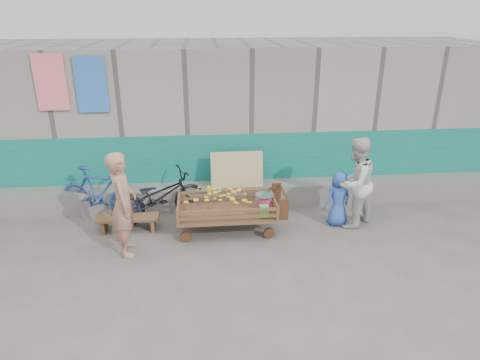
{
  "coord_description": "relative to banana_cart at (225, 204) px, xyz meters",
  "views": [
    {
      "loc": [
        -0.35,
        -5.42,
        3.69
      ],
      "look_at": [
        0.26,
        1.2,
        1.0
      ],
      "focal_mm": 32.0,
      "sensor_mm": 36.0,
      "label": 1
    }
  ],
  "objects": [
    {
      "name": "vendor_man",
      "position": [
        -1.61,
        -0.54,
        0.31
      ],
      "size": [
        0.5,
        0.68,
        1.7
      ],
      "primitive_type": "imported",
      "rotation": [
        0.0,
        0.0,
        1.72
      ],
      "color": "#A77058",
      "rests_on": "ground"
    },
    {
      "name": "woman",
      "position": [
        2.3,
        0.04,
        0.29
      ],
      "size": [
        1.02,
        0.99,
        1.65
      ],
      "primitive_type": "imported",
      "rotation": [
        0.0,
        0.0,
        3.82
      ],
      "color": "silver",
      "rests_on": "ground"
    },
    {
      "name": "bench",
      "position": [
        -1.7,
        0.19,
        -0.34
      ],
      "size": [
        1.07,
        0.32,
        0.27
      ],
      "color": "#502E1D",
      "rests_on": "ground"
    },
    {
      "name": "ground",
      "position": [
        -0.01,
        -1.28,
        -0.54
      ],
      "size": [
        80.0,
        80.0,
        0.0
      ],
      "primitive_type": "plane",
      "color": "#504E49",
      "rests_on": "ground"
    },
    {
      "name": "banana_cart",
      "position": [
        0.0,
        0.0,
        0.0
      ],
      "size": [
        1.87,
        0.85,
        0.8
      ],
      "color": "#502E1D",
      "rests_on": "ground"
    },
    {
      "name": "building_wall",
      "position": [
        -0.01,
        2.77,
        0.93
      ],
      "size": [
        12.0,
        3.5,
        3.0
      ],
      "color": "gray",
      "rests_on": "ground"
    },
    {
      "name": "bicycle_blue",
      "position": [
        -2.27,
        0.74,
        -0.04
      ],
      "size": [
        1.71,
        1.08,
        1.0
      ],
      "primitive_type": "imported",
      "rotation": [
        0.0,
        0.0,
        1.17
      ],
      "color": "navy",
      "rests_on": "ground"
    },
    {
      "name": "child",
      "position": [
        2.05,
        0.09,
        -0.03
      ],
      "size": [
        0.57,
        0.45,
        1.02
      ],
      "primitive_type": "imported",
      "rotation": [
        0.0,
        0.0,
        3.44
      ],
      "color": "blue",
      "rests_on": "ground"
    },
    {
      "name": "bicycle_dark",
      "position": [
        -1.17,
        0.57,
        -0.08
      ],
      "size": [
        1.86,
        1.26,
        0.93
      ],
      "primitive_type": "imported",
      "rotation": [
        0.0,
        0.0,
        1.98
      ],
      "color": "black",
      "rests_on": "ground"
    }
  ]
}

